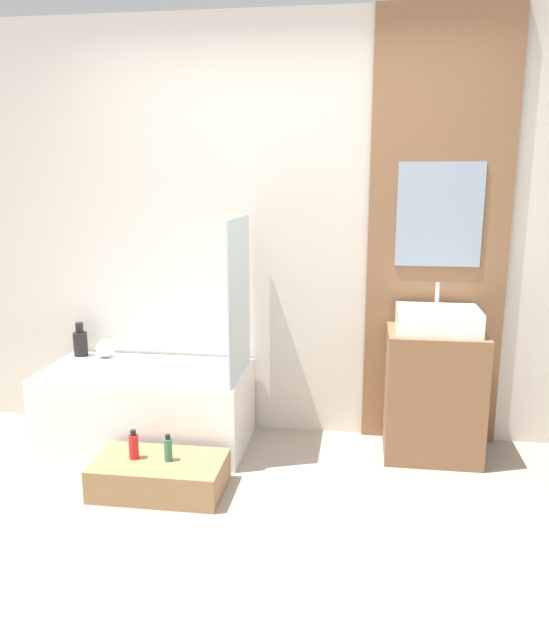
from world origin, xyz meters
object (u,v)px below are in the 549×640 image
at_px(wooden_step_bench, 160,475).
at_px(vase_tall_dark, 80,342).
at_px(sink, 438,320).
at_px(bathtub, 147,406).
at_px(bottle_soap_secondary, 168,449).
at_px(bottle_soap_primary, 134,446).
at_px(vase_round_light, 105,348).

relative_size(wooden_step_bench, vase_tall_dark, 3.06).
bearing_deg(sink, bathtub, -177.00).
relative_size(wooden_step_bench, bottle_soap_secondary, 4.67).
bearing_deg(vase_tall_dark, bottle_soap_primary, -51.17).
distance_m(bathtub, bottle_soap_primary, 0.60).
bearing_deg(vase_tall_dark, bottle_soap_secondary, -44.00).
relative_size(vase_round_light, bottle_soap_primary, 0.75).
height_order(vase_tall_dark, bottle_soap_secondary, vase_tall_dark).
xyz_separation_m(bathtub, bottle_soap_primary, (0.13, -0.58, 0.00)).
xyz_separation_m(wooden_step_bench, vase_tall_dark, (-0.80, 0.82, 0.49)).
bearing_deg(bottle_soap_secondary, wooden_step_bench, 180.00).
xyz_separation_m(sink, vase_round_light, (-2.10, 0.13, -0.29)).
bearing_deg(vase_tall_dark, bathtub, -24.11).
height_order(bathtub, wooden_step_bench, bathtub).
relative_size(bathtub, wooden_step_bench, 1.82).
bearing_deg(sink, vase_tall_dark, 176.35).
height_order(bathtub, vase_tall_dark, vase_tall_dark).
xyz_separation_m(vase_tall_dark, vase_round_light, (0.18, -0.01, -0.03)).
xyz_separation_m(wooden_step_bench, vase_round_light, (-0.62, 0.81, 0.46)).
bearing_deg(bathtub, vase_round_light, 147.73).
bearing_deg(bottle_soap_primary, bottle_soap_secondary, 0.00).
relative_size(bottle_soap_primary, bottle_soap_secondary, 1.09).
distance_m(vase_round_light, bottle_soap_primary, 0.98).
distance_m(sink, bottle_soap_primary, 1.84).
relative_size(vase_tall_dark, bottle_soap_primary, 1.41).
relative_size(vase_round_light, bottle_soap_secondary, 0.81).
relative_size(sink, bottle_soap_secondary, 3.18).
height_order(bathtub, bottle_soap_primary, bathtub).
bearing_deg(sink, bottle_soap_primary, -157.29).
bearing_deg(bottle_soap_secondary, vase_round_light, 129.86).
bearing_deg(wooden_step_bench, sink, 24.59).
xyz_separation_m(bathtub, wooden_step_bench, (0.27, -0.58, -0.16)).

